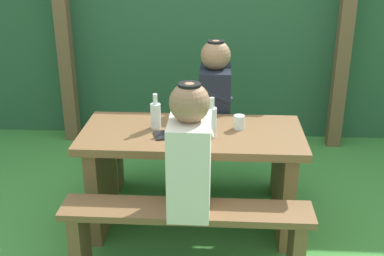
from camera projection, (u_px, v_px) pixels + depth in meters
ground_plane at (192, 226)px, 3.35m from camera, size 12.00×12.00×0.00m
hedge_backdrop at (205, 17)px, 4.88m from camera, size 6.40×0.92×2.16m
pergola_post_left at (64, 41)px, 4.40m from camera, size 0.12×0.12×1.91m
pergola_post_right at (344, 44)px, 4.27m from camera, size 0.12×0.12×1.91m
picnic_table at (192, 163)px, 3.16m from camera, size 1.40×0.64×0.70m
bench_near at (187, 228)px, 2.75m from camera, size 1.40×0.24×0.46m
bench_far at (196, 152)px, 3.70m from camera, size 1.40×0.24×0.46m
person_white_shirt at (190, 153)px, 2.58m from camera, size 0.25×0.35×0.72m
person_black_coat at (215, 94)px, 3.51m from camera, size 0.25×0.35×0.72m
drinking_glass at (239, 122)px, 3.10m from camera, size 0.07×0.07×0.09m
bottle_left at (156, 115)px, 3.10m from camera, size 0.07×0.07×0.23m
bottle_right at (184, 112)px, 3.11m from camera, size 0.06×0.06×0.25m
bottle_center at (212, 121)px, 2.95m from camera, size 0.06×0.06×0.25m
cell_phone at (160, 135)px, 3.00m from camera, size 0.11×0.15×0.01m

